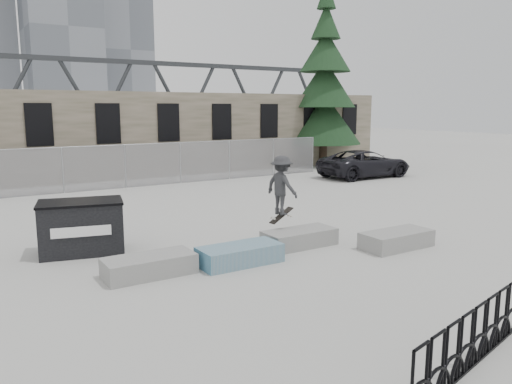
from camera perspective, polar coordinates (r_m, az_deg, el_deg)
ground at (r=12.87m, az=2.44°, el=-7.07°), size 120.00×120.00×0.00m
stone_wall at (r=27.35m, az=-17.19°, el=6.20°), size 36.00×2.58×4.50m
chainlink_fence at (r=23.87m, az=-14.73°, el=2.93°), size 22.06×0.06×2.02m
planter_far_left at (r=11.45m, az=-12.09°, el=-8.14°), size 2.00×0.90×0.45m
planter_center_left at (r=12.02m, az=-1.87°, el=-7.07°), size 2.00×0.90×0.45m
planter_center_right at (r=13.55m, az=4.99°, el=-5.16°), size 2.00×0.90×0.45m
planter_offset at (r=13.86m, az=15.77°, el=-5.16°), size 2.00×0.90×0.45m
dumpster at (r=13.54m, az=-19.31°, el=-3.77°), size 2.30×1.70×1.36m
bike_rack at (r=8.02m, az=23.51°, el=-15.22°), size 3.95×0.95×0.90m
spruce_tree at (r=32.50m, az=7.84°, el=11.48°), size 4.74×4.74×11.50m
truss_bridge at (r=67.34m, az=-17.55°, el=9.59°), size 70.00×3.00×9.80m
suv at (r=27.39m, az=12.34°, el=3.19°), size 5.28×2.55×1.45m
skateboarder at (r=13.56m, az=2.95°, el=0.76°), size 0.79×1.14×1.83m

